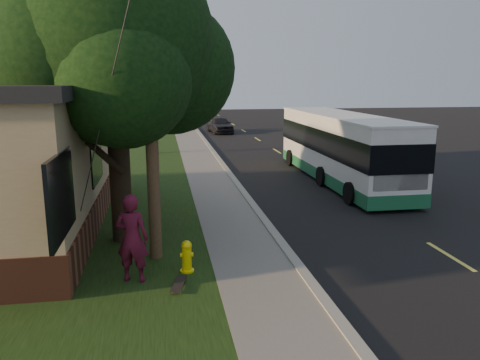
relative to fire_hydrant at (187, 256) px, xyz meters
name	(u,v)px	position (x,y,z in m)	size (l,w,h in m)	color
ground	(297,267)	(2.60, 0.00, -0.43)	(120.00, 120.00, 0.00)	black
road	(319,177)	(6.60, 10.00, -0.43)	(8.00, 80.00, 0.01)	black
curb	(233,179)	(2.60, 10.00, -0.37)	(0.25, 80.00, 0.12)	gray
sidewalk	(211,180)	(1.60, 10.00, -0.39)	(2.00, 80.00, 0.08)	slate
grass_verge	(129,183)	(-1.90, 10.00, -0.40)	(5.00, 80.00, 0.07)	black
fire_hydrant	(187,256)	(0.00, 0.00, 0.00)	(0.32, 0.32, 0.74)	yellow
utility_pole	(149,68)	(-0.71, 0.99, 4.20)	(2.86, 3.21, 9.07)	#473321
leafy_tree	(115,47)	(-1.57, 2.65, 4.73)	(6.30, 6.00, 7.80)	black
bare_tree_near	(154,118)	(-0.90, 18.00, 1.72)	(1.38, 1.21, 4.31)	black
bare_tree_far	(161,108)	(-0.40, 30.00, 1.57)	(1.38, 1.21, 4.03)	black
traffic_signal	(199,93)	(3.10, 34.00, 2.73)	(0.18, 0.22, 5.50)	#2D2D30
transit_bus	(340,146)	(7.19, 9.07, 1.12)	(2.48, 10.76, 2.92)	silver
skateboarder	(132,238)	(-1.17, -0.32, 0.61)	(0.71, 0.47, 1.95)	#531026
skateboard_main	(179,284)	(-0.22, -0.79, -0.30)	(0.40, 0.89, 0.08)	black
dumpster	(33,184)	(-5.18, 7.62, 0.20)	(1.64, 1.50, 1.17)	black
distant_car	(220,125)	(4.36, 28.80, 0.26)	(1.63, 4.06, 1.38)	black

